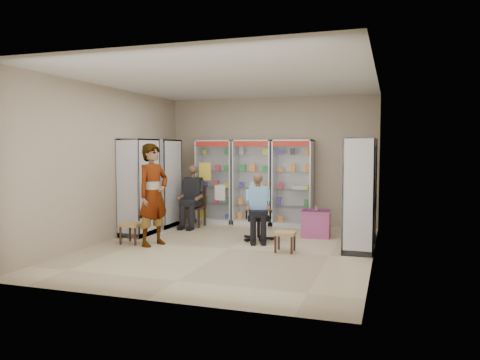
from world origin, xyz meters
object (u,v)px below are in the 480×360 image
(cabinet_right_near, at_px, (359,195))
(standing_man, at_px, (153,195))
(seated_shopkeeper, at_px, (258,209))
(cabinet_back_mid, at_px, (253,182))
(cabinet_right_far, at_px, (363,189))
(wooden_chair, at_px, (194,206))
(pink_trunk, at_px, (316,223))
(cabinet_left_near, at_px, (139,187))
(office_chair, at_px, (259,216))
(woven_stool_a, at_px, (285,242))
(cabinet_back_right, at_px, (293,183))
(woven_stool_b, at_px, (133,233))
(cabinet_back_left, at_px, (216,181))
(cabinet_left_far, at_px, (164,183))

(cabinet_right_near, bearing_deg, standing_man, 100.10)
(standing_man, bearing_deg, seated_shopkeeper, -41.14)
(cabinet_back_mid, bearing_deg, cabinet_right_near, -40.84)
(cabinet_right_far, distance_m, seated_shopkeeper, 2.11)
(cabinet_right_far, height_order, wooden_chair, cabinet_right_far)
(seated_shopkeeper, height_order, pink_trunk, seated_shopkeeper)
(cabinet_left_near, bearing_deg, office_chair, 94.56)
(cabinet_back_mid, distance_m, woven_stool_a, 3.11)
(cabinet_back_right, relative_size, cabinet_right_far, 1.00)
(office_chair, xyz_separation_m, seated_shopkeeper, (-0.00, -0.05, 0.13))
(cabinet_back_mid, relative_size, standing_man, 1.05)
(office_chair, xyz_separation_m, woven_stool_b, (-2.20, -1.04, -0.29))
(cabinet_back_left, distance_m, cabinet_right_far, 3.71)
(cabinet_right_far, relative_size, seated_shopkeeper, 1.62)
(seated_shopkeeper, height_order, woven_stool_a, seated_shopkeeper)
(cabinet_left_near, xyz_separation_m, office_chair, (2.53, 0.20, -0.52))
(cabinet_right_far, distance_m, woven_stool_b, 4.55)
(cabinet_right_far, height_order, seated_shopkeeper, cabinet_right_far)
(cabinet_back_left, bearing_deg, woven_stool_a, -49.05)
(cabinet_left_near, distance_m, seated_shopkeeper, 2.56)
(cabinet_back_right, distance_m, wooden_chair, 2.33)
(cabinet_left_near, xyz_separation_m, wooden_chair, (0.68, 1.30, -0.53))
(cabinet_right_near, xyz_separation_m, pink_trunk, (-0.92, 1.13, -0.73))
(cabinet_back_right, height_order, cabinet_right_near, same)
(cabinet_back_mid, distance_m, pink_trunk, 2.13)
(cabinet_back_mid, height_order, cabinet_right_far, same)
(cabinet_back_left, bearing_deg, office_chair, -48.88)
(woven_stool_a, bearing_deg, office_chair, 130.57)
(cabinet_back_right, bearing_deg, wooden_chair, -161.25)
(cabinet_back_mid, distance_m, office_chair, 2.01)
(cabinet_right_far, distance_m, standing_man, 4.07)
(seated_shopkeeper, bearing_deg, pink_trunk, 20.07)
(cabinet_right_far, xyz_separation_m, cabinet_right_near, (0.00, -1.10, 0.00))
(seated_shopkeeper, bearing_deg, wooden_chair, 130.82)
(cabinet_right_near, height_order, woven_stool_a, cabinet_right_near)
(cabinet_back_right, height_order, cabinet_left_near, same)
(seated_shopkeeper, xyz_separation_m, standing_man, (-1.74, -1.00, 0.33))
(office_chair, bearing_deg, woven_stool_b, -171.98)
(wooden_chair, xyz_separation_m, standing_man, (0.11, -2.15, 0.48))
(cabinet_left_near, height_order, woven_stool_b, cabinet_left_near)
(pink_trunk, xyz_separation_m, standing_man, (-2.75, -1.78, 0.68))
(cabinet_back_right, relative_size, standing_man, 1.05)
(cabinet_back_mid, distance_m, wooden_chair, 1.50)
(cabinet_back_mid, xyz_separation_m, office_chair, (0.65, -1.83, -0.52))
(cabinet_back_left, bearing_deg, pink_trunk, -22.86)
(cabinet_left_far, height_order, pink_trunk, cabinet_left_far)
(cabinet_left_near, relative_size, woven_stool_b, 5.03)
(cabinet_back_left, xyz_separation_m, cabinet_back_right, (1.90, 0.00, 0.00))
(cabinet_back_right, distance_m, cabinet_left_near, 3.48)
(cabinet_left_near, distance_m, woven_stool_b, 1.21)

